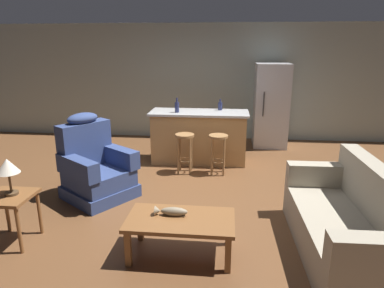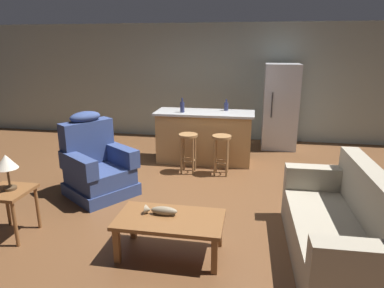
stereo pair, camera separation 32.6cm
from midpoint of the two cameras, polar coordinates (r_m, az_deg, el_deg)
name	(u,v)px [view 2 (the right image)]	position (r m, az deg, el deg)	size (l,w,h in m)	color
ground_plane	(192,189)	(5.26, 1.74, -7.57)	(12.00, 12.00, 0.00)	brown
back_wall	(216,82)	(7.97, 5.14, 10.17)	(12.00, 0.05, 2.60)	#939E93
coffee_table	(170,223)	(3.60, -1.05, -13.00)	(1.10, 0.60, 0.42)	brown
fish_figurine	(161,211)	(3.61, -2.62, -11.08)	(0.34, 0.10, 0.10)	#4C3823
couch	(342,230)	(3.89, 26.05, -12.77)	(0.88, 1.92, 0.94)	#9E937F
recliner_near_lamp	(97,166)	(5.14, -13.87, -3.60)	(1.17, 1.17, 1.20)	navy
end_table	(9,198)	(4.32, -26.37, -8.13)	(0.48, 0.48, 0.56)	brown
table_lamp	(6,163)	(4.19, -26.62, -2.93)	(0.24, 0.24, 0.41)	#4C3823
kitchen_island	(204,137)	(6.37, 3.54, 1.20)	(1.80, 0.70, 0.95)	#AD7F4C
bar_stool_left	(188,146)	(5.80, 0.97, -0.34)	(0.32, 0.32, 0.68)	olive
bar_stool_right	(222,148)	(5.74, 6.56, -0.62)	(0.32, 0.32, 0.68)	olive
refrigerator	(280,107)	(7.46, 15.72, 5.99)	(0.70, 0.69, 1.76)	#B7B7BC
bottle_tall_green	(182,107)	(6.20, -0.12, 6.22)	(0.08, 0.08, 0.26)	#23284C
bottle_short_amber	(226,106)	(6.43, 7.18, 6.26)	(0.08, 0.08, 0.21)	#23284C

